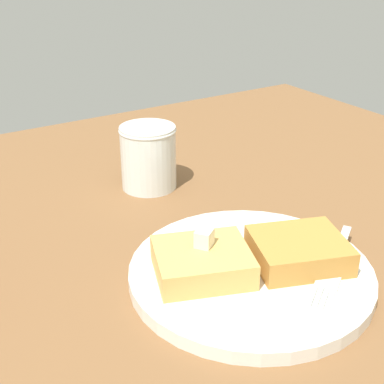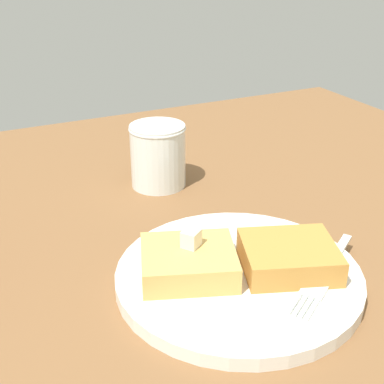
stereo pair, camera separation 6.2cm
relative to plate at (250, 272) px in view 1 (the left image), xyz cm
name	(u,v)px [view 1 (the left image)]	position (x,y,z in cm)	size (l,w,h in cm)	color
table_surface	(221,327)	(-6.09, -3.51, -1.79)	(123.21, 123.21, 1.89)	brown
plate	(250,272)	(0.00, 0.00, 0.00)	(24.65, 24.65, 1.45)	silver
toast_slice_left	(202,262)	(-4.73, 1.72, 1.95)	(9.16, 7.94, 2.68)	tan
toast_slice_middle	(299,250)	(4.73, -1.72, 1.95)	(9.16, 7.94, 2.68)	#BA7F37
butter_pat_primary	(204,238)	(-4.11, 2.38, 4.15)	(1.73, 1.56, 1.73)	#F0EAC8
fork	(332,269)	(6.61, -4.74, 0.79)	(14.07, 10.13, 0.36)	silver
syrup_jar	(149,159)	(1.83, 25.17, 3.26)	(7.74, 7.74, 8.72)	#37160B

